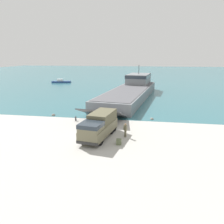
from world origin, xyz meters
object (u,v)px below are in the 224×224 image
object	(u,v)px
soldier_on_ramp	(125,129)
moored_boat_a	(61,82)
mooring_bollard	(76,118)
military_truck	(99,125)
cargo_crate	(119,142)
landing_craft	(132,90)

from	to	relation	value
soldier_on_ramp	moored_boat_a	size ratio (longest dim) A/B	0.25
soldier_on_ramp	mooring_bollard	distance (m)	9.79
military_truck	soldier_on_ramp	distance (m)	3.20
soldier_on_ramp	cargo_crate	xyz separation A→B (m)	(-0.48, -2.37, -0.72)
moored_boat_a	cargo_crate	bearing A→B (deg)	17.97
landing_craft	mooring_bollard	xyz separation A→B (m)	(-6.79, -21.81, -1.30)
landing_craft	soldier_on_ramp	world-z (taller)	landing_craft
soldier_on_ramp	moored_boat_a	world-z (taller)	soldier_on_ramp
military_truck	cargo_crate	world-z (taller)	military_truck
landing_craft	soldier_on_ramp	xyz separation A→B (m)	(1.29, -27.31, -0.68)
moored_boat_a	cargo_crate	world-z (taller)	moored_boat_a
military_truck	soldier_on_ramp	world-z (taller)	military_truck
military_truck	soldier_on_ramp	xyz separation A→B (m)	(3.10, 0.59, -0.53)
soldier_on_ramp	military_truck	bearing A→B (deg)	-38.22
cargo_crate	military_truck	bearing A→B (deg)	145.87
mooring_bollard	cargo_crate	size ratio (longest dim) A/B	1.03
landing_craft	moored_boat_a	world-z (taller)	landing_craft
cargo_crate	soldier_on_ramp	bearing A→B (deg)	78.65
military_truck	soldier_on_ramp	size ratio (longest dim) A/B	4.24
landing_craft	moored_boat_a	distance (m)	36.31
landing_craft	mooring_bollard	world-z (taller)	landing_craft
soldier_on_ramp	moored_boat_a	bearing A→B (deg)	-109.54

